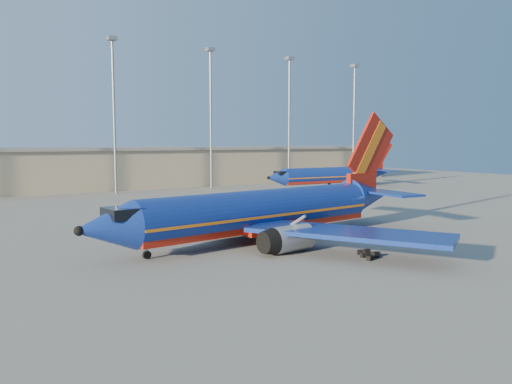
# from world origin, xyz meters

# --- Properties ---
(ground) EXTENTS (220.00, 220.00, 0.00)m
(ground) POSITION_xyz_m (0.00, 0.00, 0.00)
(ground) COLOR slate
(ground) RESTS_ON ground
(terminal_building) EXTENTS (122.00, 16.00, 8.50)m
(terminal_building) POSITION_xyz_m (10.00, 58.00, 4.32)
(terminal_building) COLOR #9B8A6B
(terminal_building) RESTS_ON ground
(light_mast_row) EXTENTS (101.60, 1.60, 28.65)m
(light_mast_row) POSITION_xyz_m (5.00, 46.00, 17.55)
(light_mast_row) COLOR gray
(light_mast_row) RESTS_ON ground
(aircraft_main) EXTENTS (38.63, 36.99, 13.09)m
(aircraft_main) POSITION_xyz_m (-5.92, -5.76, 2.80)
(aircraft_main) COLOR navy
(aircraft_main) RESTS_ON ground
(aircraft_second) EXTENTS (33.04, 12.84, 11.18)m
(aircraft_second) POSITION_xyz_m (38.24, 34.69, 2.57)
(aircraft_second) COLOR navy
(aircraft_second) RESTS_ON ground
(luggage_pile) EXTENTS (1.82, 2.49, 0.51)m
(luggage_pile) POSITION_xyz_m (-3.02, -16.50, 0.22)
(luggage_pile) COLOR black
(luggage_pile) RESTS_ON ground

